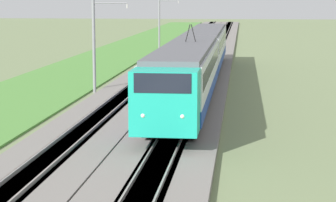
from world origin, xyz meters
TOP-DOWN VIEW (x-y plane):
  - ballast_main at (50.00, 0.00)m, footprint 240.00×4.40m
  - ballast_adjacent at (50.00, -4.48)m, footprint 240.00×4.40m
  - track_main at (50.00, 0.00)m, footprint 240.00×1.57m
  - track_adjacent at (50.00, -4.48)m, footprint 240.00×1.57m
  - grass_verge at (50.00, 7.13)m, footprint 240.00×8.17m
  - passenger_train at (45.14, -4.48)m, footprint 43.01×2.98m
  - catenary_mast_mid at (42.29, 2.60)m, footprint 0.22×2.56m
  - catenary_mast_far at (78.71, 2.60)m, footprint 0.22×2.56m

SIDE VIEW (x-z plane):
  - grass_verge at x=50.00m, z-range 0.00..0.12m
  - ballast_main at x=50.00m, z-range 0.00..0.30m
  - ballast_adjacent at x=50.00m, z-range 0.00..0.30m
  - track_main at x=50.00m, z-range -0.07..0.38m
  - track_adjacent at x=50.00m, z-range -0.07..0.38m
  - passenger_train at x=45.14m, z-range -0.16..4.90m
  - catenary_mast_far at x=78.71m, z-range 0.13..7.34m
  - catenary_mast_mid at x=42.29m, z-range 0.13..7.35m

